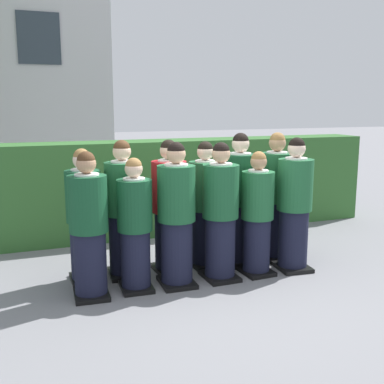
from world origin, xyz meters
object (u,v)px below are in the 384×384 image
Objects in this scene: student_front_row_5 at (294,208)px; student_rear_row_5 at (275,199)px; student_front_row_1 at (135,228)px; student_front_row_0 at (89,229)px; student_front_row_3 at (220,215)px; student_in_red_blazer at (169,210)px; student_rear_row_4 at (239,202)px; student_rear_row_1 at (123,212)px; student_rear_row_0 at (84,219)px; student_front_row_4 at (257,217)px; student_rear_row_3 at (205,207)px; student_front_row_2 at (177,218)px.

student_front_row_5 is 0.98× the size of student_rear_row_5.
student_front_row_0 is at bearing -176.72° from student_front_row_1.
student_front_row_3 is 0.68m from student_in_red_blazer.
student_rear_row_4 reaches higher than student_rear_row_5.
student_front_row_0 is at bearing -155.66° from student_in_red_blazer.
student_rear_row_1 is 0.97× the size of student_rear_row_5.
student_rear_row_0 is (-0.50, 0.47, 0.04)m from student_front_row_1.
student_rear_row_1 reaches higher than student_front_row_3.
student_rear_row_5 is at bearing 24.03° from student_front_row_3.
student_front_row_4 is 0.46m from student_rear_row_4.
student_front_row_5 is 1.13m from student_rear_row_3.
student_front_row_2 is 1.12m from student_rear_row_4.
student_rear_row_4 reaches higher than student_rear_row_0.
student_rear_row_3 is at bearing 18.12° from student_front_row_0.
student_front_row_4 is 2.10m from student_rear_row_0.
student_in_red_blazer is 1.51m from student_rear_row_5.
student_rear_row_5 is at bearing 41.38° from student_front_row_4.
student_rear_row_3 is 0.95× the size of student_rear_row_5.
student_in_red_blazer reaches higher than student_front_row_4.
student_rear_row_5 is at bearing 11.87° from student_front_row_1.
student_front_row_2 is 1.05× the size of student_rear_row_0.
student_front_row_2 is 1.00× the size of student_rear_row_1.
student_in_red_blazer reaches higher than student_rear_row_0.
student_front_row_4 is at bearing -13.86° from student_rear_row_0.
student_front_row_1 is 0.90× the size of student_front_row_2.
student_rear_row_1 is at bearing 161.51° from student_front_row_4.
student_rear_row_0 is 1.05m from student_in_red_blazer.
student_rear_row_4 reaches higher than student_front_row_4.
student_rear_row_0 is at bearing 168.60° from student_front_row_5.
student_front_row_3 reaches higher than student_front_row_4.
student_front_row_1 is at bearing -140.58° from student_in_red_blazer.
student_rear_row_3 is 1.02m from student_rear_row_5.
student_front_row_4 is 0.52m from student_front_row_5.
student_front_row_3 is 1.08× the size of student_front_row_4.
student_rear_row_0 is 0.92× the size of student_rear_row_4.
student_front_row_4 is 0.89× the size of student_rear_row_5.
student_in_red_blazer reaches higher than student_front_row_1.
student_front_row_2 is (0.48, -0.03, 0.08)m from student_front_row_1.
student_rear_row_4 is at bearing 12.47° from student_front_row_0.
student_front_row_4 is (0.50, -0.01, -0.06)m from student_front_row_3.
student_rear_row_4 is (2.03, 0.45, 0.06)m from student_front_row_0.
student_rear_row_4 is (1.03, 0.45, 0.03)m from student_front_row_2.
student_rear_row_5 is at bearing 88.70° from student_front_row_5.
student_front_row_2 is (1.00, -0.00, 0.03)m from student_front_row_0.
student_front_row_0 is 0.95× the size of student_front_row_5.
student_rear_row_1 is 2.09m from student_rear_row_5.
student_rear_row_0 is at bearing 179.11° from student_in_red_blazer.
student_rear_row_3 is (1.57, 0.51, 0.01)m from student_front_row_0.
student_rear_row_1 reaches higher than student_front_row_1.
student_rear_row_3 is at bearing -0.34° from student_rear_row_1.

